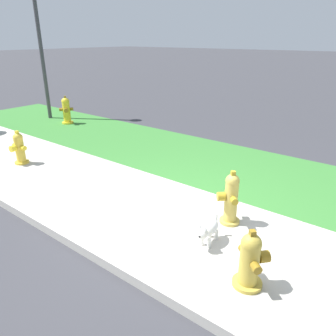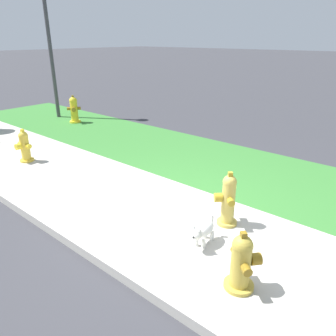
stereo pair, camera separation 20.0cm
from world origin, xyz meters
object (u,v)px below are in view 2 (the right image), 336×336
object	(u,v)px
fire_hydrant_at_driveway	(25,146)
small_white_dog	(203,230)
fire_hydrant_near_corner	(74,110)
street_lamp	(46,18)
fire_hydrant_across_street	(241,262)
fire_hydrant_far_end	(228,200)

from	to	relation	value
fire_hydrant_at_driveway	small_white_dog	distance (m)	4.33
fire_hydrant_near_corner	fire_hydrant_at_driveway	size ratio (longest dim) A/B	1.18
fire_hydrant_near_corner	street_lamp	distance (m)	2.65
fire_hydrant_across_street	small_white_dog	xyz separation A→B (m)	(-0.69, 0.36, -0.10)
fire_hydrant_near_corner	street_lamp	world-z (taller)	street_lamp
street_lamp	fire_hydrant_far_end	bearing A→B (deg)	-16.00
fire_hydrant_across_street	street_lamp	bearing A→B (deg)	-159.93
fire_hydrant_at_driveway	fire_hydrant_far_end	distance (m)	4.33
fire_hydrant_at_driveway	fire_hydrant_far_end	xyz separation A→B (m)	(4.30, 0.54, 0.05)
fire_hydrant_near_corner	fire_hydrant_far_end	distance (m)	6.60
fire_hydrant_at_driveway	small_white_dog	world-z (taller)	fire_hydrant_at_driveway
fire_hydrant_at_driveway	fire_hydrant_far_end	size ratio (longest dim) A/B	0.89
fire_hydrant_near_corner	fire_hydrant_across_street	world-z (taller)	fire_hydrant_near_corner
fire_hydrant_near_corner	street_lamp	xyz separation A→B (m)	(-1.01, 0.09, 2.44)
fire_hydrant_at_driveway	fire_hydrant_across_street	xyz separation A→B (m)	(5.02, -0.42, -0.01)
fire_hydrant_at_driveway	street_lamp	size ratio (longest dim) A/B	0.16
fire_hydrant_across_street	small_white_dog	distance (m)	0.78
fire_hydrant_across_street	fire_hydrant_far_end	size ratio (longest dim) A/B	0.86
fire_hydrant_at_driveway	street_lamp	xyz separation A→B (m)	(-3.00, 2.63, 2.50)
small_white_dog	street_lamp	distance (m)	8.24
fire_hydrant_across_street	fire_hydrant_far_end	world-z (taller)	fire_hydrant_far_end
fire_hydrant_at_driveway	fire_hydrant_near_corner	bearing A→B (deg)	-56.68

